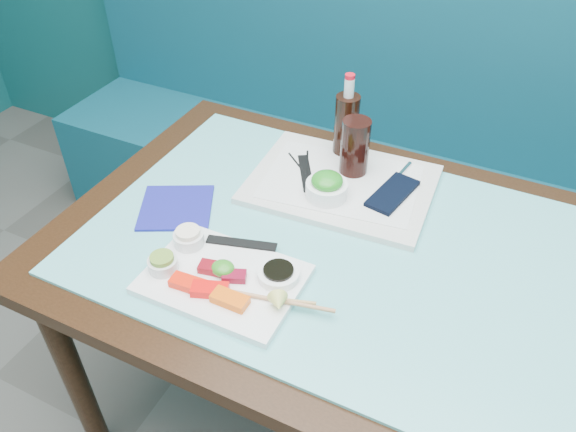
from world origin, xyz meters
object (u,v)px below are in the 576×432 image
at_px(booth_bench, 429,185).
at_px(cola_bottle_body, 346,128).
at_px(seaweed_bowl, 327,190).
at_px(dining_table, 355,277).
at_px(cola_glass, 355,147).
at_px(blue_napkin, 176,207).
at_px(sashimi_plate, 223,279).
at_px(serving_tray, 341,184).

relative_size(booth_bench, cola_bottle_body, 16.35).
bearing_deg(booth_bench, seaweed_bowl, -100.32).
distance_m(dining_table, cola_glass, 0.33).
height_order(cola_glass, cola_bottle_body, cola_bottle_body).
bearing_deg(blue_napkin, booth_bench, 63.44).
relative_size(cola_bottle_body, blue_napkin, 1.07).
relative_size(sashimi_plate, blue_napkin, 1.89).
bearing_deg(cola_glass, seaweed_bowl, -98.75).
bearing_deg(sashimi_plate, cola_glass, 77.01).
relative_size(dining_table, sashimi_plate, 4.33).
distance_m(cola_glass, cola_bottle_body, 0.09).
xyz_separation_m(sashimi_plate, serving_tray, (0.10, 0.42, 0.00)).
xyz_separation_m(booth_bench, cola_glass, (-0.11, -0.59, 0.48)).
bearing_deg(sashimi_plate, blue_napkin, 144.91).
distance_m(booth_bench, cola_glass, 0.76).
distance_m(cola_bottle_body, blue_napkin, 0.49).
distance_m(booth_bench, blue_napkin, 1.08).
xyz_separation_m(sashimi_plate, cola_glass, (0.11, 0.48, 0.08)).
bearing_deg(serving_tray, blue_napkin, -145.12).
bearing_deg(serving_tray, sashimi_plate, -106.41).
xyz_separation_m(cola_glass, cola_bottle_body, (-0.05, 0.08, -0.00)).
relative_size(booth_bench, seaweed_bowl, 29.12).
bearing_deg(seaweed_bowl, sashimi_plate, -104.26).
bearing_deg(cola_glass, serving_tray, -100.30).
bearing_deg(blue_napkin, serving_tray, 38.19).
bearing_deg(cola_bottle_body, seaweed_bowl, -80.57).
relative_size(serving_tray, cola_bottle_body, 2.48).
xyz_separation_m(sashimi_plate, cola_bottle_body, (0.05, 0.55, 0.08)).
relative_size(dining_table, serving_tray, 3.07).
bearing_deg(sashimi_plate, cola_bottle_body, 84.29).
distance_m(sashimi_plate, blue_napkin, 0.28).
bearing_deg(cola_bottle_body, booth_bench, 72.01).
bearing_deg(seaweed_bowl, booth_bench, 79.68).
relative_size(sashimi_plate, serving_tray, 0.71).
xyz_separation_m(serving_tray, seaweed_bowl, (-0.01, -0.07, 0.03)).
height_order(sashimi_plate, serving_tray, same).
xyz_separation_m(booth_bench, dining_table, (0.00, -0.84, 0.29)).
bearing_deg(booth_bench, dining_table, -90.00).
distance_m(booth_bench, cola_bottle_body, 0.71).
height_order(seaweed_bowl, cola_bottle_body, cola_bottle_body).
bearing_deg(booth_bench, serving_tray, -100.64).
bearing_deg(blue_napkin, sashimi_plate, -34.88).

